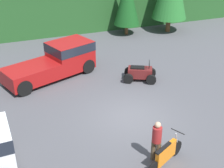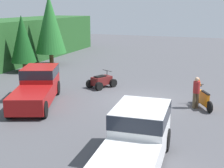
{
  "view_description": "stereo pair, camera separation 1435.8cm",
  "coord_description": "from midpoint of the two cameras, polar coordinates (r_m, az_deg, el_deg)",
  "views": [
    {
      "loc": [
        -5.34,
        -11.42,
        8.35
      ],
      "look_at": [
        -0.29,
        1.88,
        0.95
      ],
      "focal_mm": 50.0,
      "sensor_mm": 36.0,
      "label": 1
    },
    {
      "loc": [
        -17.48,
        -4.27,
        5.59
      ],
      "look_at": [
        -0.29,
        1.88,
        0.95
      ],
      "focal_mm": 50.0,
      "sensor_mm": 36.0,
      "label": 2
    }
  ],
  "objects": [
    {
      "name": "tree_left",
      "position": [
        25.63,
        -30.34,
        3.0
      ],
      "size": [
        2.12,
        2.12,
        4.81
      ],
      "color": "brown",
      "rests_on": "ground_plane"
    },
    {
      "name": "ground_plane",
      "position": [
        15.5,
        -13.56,
        -12.89
      ],
      "size": [
        80.0,
        80.0,
        0.0
      ],
      "primitive_type": "plane",
      "color": "#4C4C51"
    },
    {
      "name": "pickup_truck_second",
      "position": [
        9.36,
        -33.73,
        -27.98
      ],
      "size": [
        5.65,
        2.32,
        1.94
      ],
      "rotation": [
        0.0,
        0.0,
        0.05
      ],
      "color": "white",
      "rests_on": "ground_plane"
    },
    {
      "name": "quad_atv",
      "position": [
        18.8,
        -19.2,
        -6.9
      ],
      "size": [
        2.22,
        1.9,
        1.14
      ],
      "rotation": [
        0.0,
        0.0,
        -0.46
      ],
      "color": "black",
      "rests_on": "ground_plane"
    },
    {
      "name": "pickup_truck_red",
      "position": [
        17.49,
        -34.46,
        -8.25
      ],
      "size": [
        5.8,
        3.74,
        1.94
      ],
      "rotation": [
        0.0,
        0.0,
        0.36
      ],
      "color": "maroon",
      "rests_on": "ground_plane"
    },
    {
      "name": "traffic_cone",
      "position": [
        18.32,
        2.53,
        -7.26
      ],
      "size": [
        0.42,
        0.42,
        0.55
      ],
      "color": "black",
      "rests_on": "ground_plane"
    },
    {
      "name": "tree_mid_left",
      "position": [
        27.55,
        -24.16,
        6.54
      ],
      "size": [
        2.89,
        2.89,
        6.57
      ],
      "color": "brown",
      "rests_on": "ground_plane"
    },
    {
      "name": "dirt_bike",
      "position": [
        13.72,
        -1.38,
        -13.96
      ],
      "size": [
        2.05,
        1.2,
        1.17
      ],
      "rotation": [
        0.0,
        0.0,
        0.48
      ],
      "color": "black",
      "rests_on": "ground_plane"
    },
    {
      "name": "rider_person",
      "position": [
        13.46,
        -3.34,
        -12.26
      ],
      "size": [
        0.52,
        0.52,
        1.77
      ],
      "rotation": [
        0.0,
        0.0,
        0.78
      ],
      "color": "brown",
      "rests_on": "ground_plane"
    }
  ]
}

